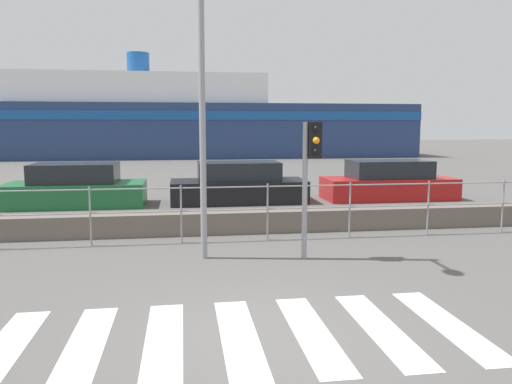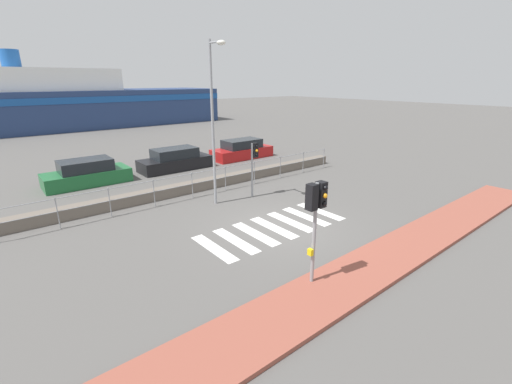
{
  "view_description": "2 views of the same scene",
  "coord_description": "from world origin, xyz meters",
  "px_view_note": "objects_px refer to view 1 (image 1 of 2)",
  "views": [
    {
      "loc": [
        -0.9,
        -5.73,
        2.54
      ],
      "look_at": [
        0.24,
        2.0,
        1.5
      ],
      "focal_mm": 35.0,
      "sensor_mm": 36.0,
      "label": 1
    },
    {
      "loc": [
        -8.38,
        -8.98,
        5.42
      ],
      "look_at": [
        -0.32,
        1.0,
        1.2
      ],
      "focal_mm": 24.0,
      "sensor_mm": 36.0,
      "label": 2
    }
  ],
  "objects_px": {
    "streetlamp": "(202,30)",
    "parked_car_green": "(76,188)",
    "parked_car_black": "(238,185)",
    "parked_car_red": "(388,183)",
    "ferry_boat": "(182,123)",
    "traffic_light_far": "(311,159)"
  },
  "relations": [
    {
      "from": "parked_car_green",
      "to": "parked_car_black",
      "type": "relative_size",
      "value": 0.96
    },
    {
      "from": "parked_car_green",
      "to": "streetlamp",
      "type": "bearing_deg",
      "value": -62.24
    },
    {
      "from": "traffic_light_far",
      "to": "streetlamp",
      "type": "distance_m",
      "value": 3.07
    },
    {
      "from": "parked_car_red",
      "to": "ferry_boat",
      "type": "bearing_deg",
      "value": 105.15
    },
    {
      "from": "ferry_boat",
      "to": "parked_car_black",
      "type": "bearing_deg",
      "value": -86.06
    },
    {
      "from": "streetlamp",
      "to": "parked_car_green",
      "type": "height_order",
      "value": "streetlamp"
    },
    {
      "from": "traffic_light_far",
      "to": "streetlamp",
      "type": "xyz_separation_m",
      "value": [
        -2.01,
        0.15,
        2.32
      ]
    },
    {
      "from": "traffic_light_far",
      "to": "parked_car_green",
      "type": "relative_size",
      "value": 0.61
    },
    {
      "from": "traffic_light_far",
      "to": "parked_car_red",
      "type": "relative_size",
      "value": 0.58
    },
    {
      "from": "streetlamp",
      "to": "parked_car_red",
      "type": "bearing_deg",
      "value": 46.79
    },
    {
      "from": "parked_car_black",
      "to": "parked_car_red",
      "type": "xyz_separation_m",
      "value": [
        5.26,
        0.0,
        -0.0
      ]
    },
    {
      "from": "streetlamp",
      "to": "parked_car_green",
      "type": "distance_m",
      "value": 8.86
    },
    {
      "from": "streetlamp",
      "to": "parked_car_red",
      "type": "relative_size",
      "value": 1.54
    },
    {
      "from": "streetlamp",
      "to": "parked_car_red",
      "type": "distance_m",
      "value": 10.46
    },
    {
      "from": "parked_car_red",
      "to": "streetlamp",
      "type": "bearing_deg",
      "value": -133.21
    },
    {
      "from": "ferry_boat",
      "to": "parked_car_black",
      "type": "distance_m",
      "value": 26.22
    },
    {
      "from": "ferry_boat",
      "to": "parked_car_red",
      "type": "height_order",
      "value": "ferry_boat"
    },
    {
      "from": "parked_car_black",
      "to": "parked_car_red",
      "type": "relative_size",
      "value": 0.99
    },
    {
      "from": "traffic_light_far",
      "to": "streetlamp",
      "type": "bearing_deg",
      "value": 175.8
    },
    {
      "from": "traffic_light_far",
      "to": "parked_car_red",
      "type": "distance_m",
      "value": 8.78
    },
    {
      "from": "ferry_boat",
      "to": "parked_car_green",
      "type": "bearing_deg",
      "value": -97.46
    },
    {
      "from": "traffic_light_far",
      "to": "parked_car_red",
      "type": "height_order",
      "value": "traffic_light_far"
    }
  ]
}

